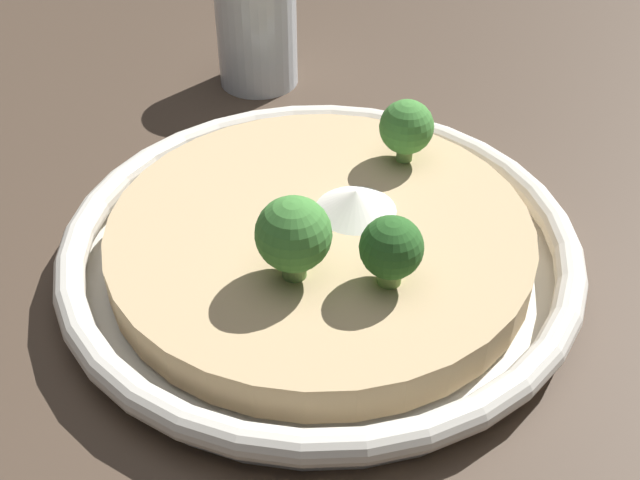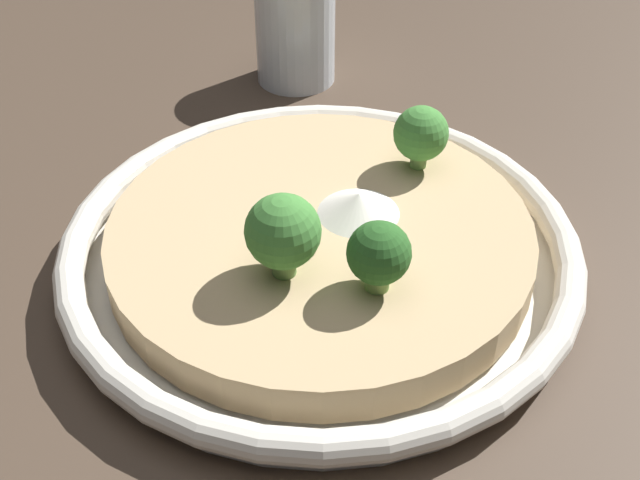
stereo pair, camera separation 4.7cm
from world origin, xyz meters
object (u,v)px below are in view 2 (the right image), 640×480
(broccoli_front_right, at_px, (379,255))
(drinking_glass, at_px, (295,31))
(broccoli_front_left, at_px, (283,233))
(broccoli_back_right, at_px, (421,134))
(risotto_bowl, at_px, (320,246))

(broccoli_front_right, distance_m, drinking_glass, 0.29)
(broccoli_front_left, relative_size, broccoli_back_right, 1.17)
(drinking_glass, bearing_deg, broccoli_front_left, -79.17)
(broccoli_back_right, bearing_deg, drinking_glass, 125.66)
(risotto_bowl, relative_size, broccoli_back_right, 7.41)
(drinking_glass, bearing_deg, broccoli_front_right, -69.53)
(drinking_glass, bearing_deg, broccoli_back_right, -54.34)
(broccoli_front_right, xyz_separation_m, broccoli_back_right, (0.01, 0.12, 0.00))
(risotto_bowl, bearing_deg, broccoli_back_right, 54.58)
(broccoli_front_left, distance_m, drinking_glass, 0.28)
(risotto_bowl, height_order, broccoli_front_right, broccoli_front_right)
(broccoli_front_left, height_order, broccoli_front_right, broccoli_front_left)
(risotto_bowl, distance_m, broccoli_front_right, 0.07)
(risotto_bowl, bearing_deg, drinking_glass, 105.49)
(broccoli_front_left, bearing_deg, broccoli_back_right, 61.94)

